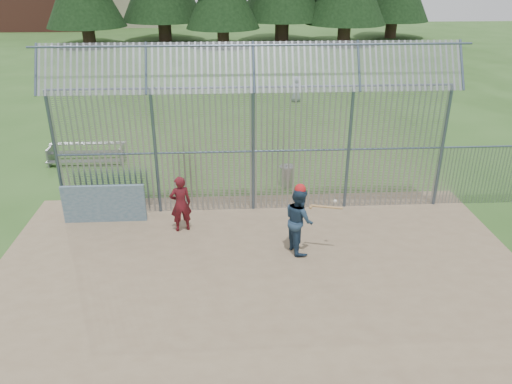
{
  "coord_description": "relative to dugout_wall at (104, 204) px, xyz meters",
  "views": [
    {
      "loc": [
        -0.76,
        -11.04,
        7.29
      ],
      "look_at": [
        0.0,
        2.0,
        1.3
      ],
      "focal_mm": 35.0,
      "sensor_mm": 36.0,
      "label": 1
    }
  ],
  "objects": [
    {
      "name": "batter",
      "position": [
        5.7,
        -2.05,
        0.34
      ],
      "size": [
        0.93,
        1.07,
        1.87
      ],
      "primitive_type": "imported",
      "rotation": [
        0.0,
        0.0,
        1.85
      ],
      "color": "navy",
      "rests_on": "dirt_infield"
    },
    {
      "name": "onlooker",
      "position": [
        2.4,
        -0.7,
        0.27
      ],
      "size": [
        0.72,
        0.57,
        1.73
      ],
      "primitive_type": "imported",
      "rotation": [
        0.0,
        0.0,
        3.42
      ],
      "color": "maroon",
      "rests_on": "dirt_infield"
    },
    {
      "name": "ground",
      "position": [
        4.6,
        -2.9,
        -0.62
      ],
      "size": [
        120.0,
        120.0,
        0.0
      ],
      "primitive_type": "plane",
      "color": "#2D511E",
      "rests_on": "ground"
    },
    {
      "name": "bleacher",
      "position": [
        -1.83,
        5.13,
        -0.21
      ],
      "size": [
        3.0,
        0.95,
        0.72
      ],
      "color": "gray",
      "rests_on": "ground"
    },
    {
      "name": "dugout_wall",
      "position": [
        0.0,
        0.0,
        0.0
      ],
      "size": [
        2.5,
        0.12,
        1.2
      ],
      "primitive_type": "cube",
      "color": "#38566B",
      "rests_on": "dirt_infield"
    },
    {
      "name": "trash_can",
      "position": [
        5.91,
        2.43,
        -0.24
      ],
      "size": [
        0.56,
        0.56,
        0.82
      ],
      "color": "#93969B",
      "rests_on": "ground"
    },
    {
      "name": "backstop_fence",
      "position": [
        6.41,
        0.53,
        1.74
      ],
      "size": [
        20.09,
        0.81,
        5.3
      ],
      "color": "#47566B",
      "rests_on": "ground"
    },
    {
      "name": "batting_gear",
      "position": [
        5.81,
        -2.07,
        1.18
      ],
      "size": [
        1.27,
        0.44,
        0.66
      ],
      "color": "red",
      "rests_on": "ground"
    },
    {
      "name": "bg_kid_standing",
      "position": [
        7.81,
        14.41,
        0.11
      ],
      "size": [
        0.75,
        0.52,
        1.46
      ],
      "primitive_type": "imported",
      "rotation": [
        0.0,
        0.0,
        3.23
      ],
      "color": "slate",
      "rests_on": "ground"
    },
    {
      "name": "dirt_infield",
      "position": [
        4.6,
        -3.4,
        -0.61
      ],
      "size": [
        14.0,
        10.0,
        0.02
      ],
      "primitive_type": "cube",
      "color": "#756047",
      "rests_on": "ground"
    }
  ]
}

